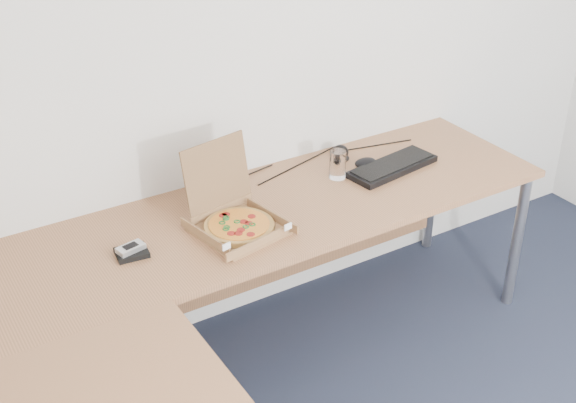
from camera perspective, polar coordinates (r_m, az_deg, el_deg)
desk at (r=2.69m, az=-3.40°, el=-7.04°), size 2.50×2.20×0.73m
pizza_box at (r=2.99m, az=-3.80°, el=-1.44°), size 0.30×0.35×0.31m
drinking_glass at (r=3.35m, az=3.68°, el=2.75°), size 0.07×0.07×0.13m
keyboard at (r=3.46m, az=7.69°, el=2.56°), size 0.45×0.21×0.03m
mouse at (r=3.47m, az=5.72°, el=2.87°), size 0.12×0.10×0.04m
wallet at (r=2.90m, az=-11.43°, el=-3.72°), size 0.13×0.11×0.02m
phone at (r=2.89m, az=-11.51°, el=-3.39°), size 0.11×0.07×0.02m
dome_speaker at (r=3.53m, az=3.88°, el=3.70°), size 0.08×0.08×0.07m
cable_bundle at (r=3.47m, az=0.75°, el=2.70°), size 0.56×0.11×0.01m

